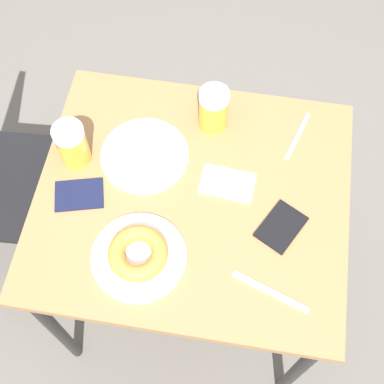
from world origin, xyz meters
TOP-DOWN VIEW (x-y plane):
  - ground_plane at (0.00, 0.00)m, footprint 8.00×8.00m
  - table at (0.00, 0.00)m, footprint 0.72×0.82m
  - plate_with_cake at (0.10, 0.15)m, footprint 0.24×0.24m
  - plate_with_donut at (-0.19, 0.10)m, footprint 0.24×0.24m
  - beer_mug_left at (0.06, 0.33)m, footprint 0.08×0.08m
  - beer_mug_center at (0.24, -0.02)m, footprint 0.08×0.08m
  - napkin_folded at (0.05, -0.09)m, footprint 0.10×0.15m
  - fork at (0.23, -0.26)m, footprint 0.16×0.06m
  - knife at (-0.23, -0.23)m, footprint 0.08×0.19m
  - passport_near_edge at (-0.05, -0.24)m, footprint 0.15×0.14m
  - passport_far_edge at (-0.05, 0.29)m, footprint 0.12×0.14m

SIDE VIEW (x-z plane):
  - ground_plane at x=0.00m, z-range 0.00..0.00m
  - table at x=0.00m, z-range 0.29..1.04m
  - knife at x=-0.23m, z-range 0.75..0.75m
  - fork at x=0.23m, z-range 0.75..0.75m
  - napkin_folded at x=0.05m, z-range 0.75..0.75m
  - passport_near_edge at x=-0.05m, z-range 0.75..0.75m
  - passport_far_edge at x=-0.05m, z-range 0.75..0.75m
  - plate_with_cake at x=0.10m, z-range 0.74..0.78m
  - plate_with_donut at x=-0.19m, z-range 0.74..0.79m
  - beer_mug_left at x=0.06m, z-range 0.75..0.88m
  - beer_mug_center at x=0.24m, z-range 0.75..0.88m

